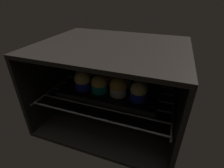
% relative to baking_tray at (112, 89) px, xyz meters
% --- Properties ---
extents(oven_cavity, '(0.59, 0.47, 0.37)m').
position_rel_baking_tray_xyz_m(oven_cavity, '(0.00, 0.04, 0.02)').
color(oven_cavity, black).
rests_on(oven_cavity, ground).
extents(oven_rack, '(0.55, 0.42, 0.01)m').
position_rel_baking_tray_xyz_m(oven_rack, '(0.00, -0.00, -0.01)').
color(oven_rack, '#4C494C').
rests_on(oven_rack, oven_cavity).
extents(baking_tray, '(0.42, 0.25, 0.02)m').
position_rel_baking_tray_xyz_m(baking_tray, '(0.00, 0.00, 0.00)').
color(baking_tray, black).
rests_on(baking_tray, oven_rack).
extents(muffin_row0_col0, '(0.07, 0.07, 0.09)m').
position_rel_baking_tray_xyz_m(muffin_row0_col0, '(-0.12, -0.04, 0.04)').
color(muffin_row0_col0, '#1928B7').
rests_on(muffin_row0_col0, baking_tray).
extents(muffin_row0_col1, '(0.07, 0.07, 0.08)m').
position_rel_baking_tray_xyz_m(muffin_row0_col1, '(-0.04, -0.04, 0.04)').
color(muffin_row0_col1, '#0C8C84').
rests_on(muffin_row0_col1, baking_tray).
extents(muffin_row0_col2, '(0.07, 0.07, 0.08)m').
position_rel_baking_tray_xyz_m(muffin_row0_col2, '(0.04, -0.04, 0.04)').
color(muffin_row0_col2, silver).
rests_on(muffin_row0_col2, baking_tray).
extents(muffin_row0_col3, '(0.07, 0.07, 0.08)m').
position_rel_baking_tray_xyz_m(muffin_row0_col3, '(0.13, -0.05, 0.04)').
color(muffin_row0_col3, '#1928B7').
rests_on(muffin_row0_col3, baking_tray).
extents(muffin_row1_col0, '(0.08, 0.08, 0.10)m').
position_rel_baking_tray_xyz_m(muffin_row1_col0, '(-0.13, 0.04, 0.05)').
color(muffin_row1_col0, '#0C8C84').
rests_on(muffin_row1_col0, baking_tray).
extents(muffin_row1_col1, '(0.07, 0.07, 0.08)m').
position_rel_baking_tray_xyz_m(muffin_row1_col1, '(-0.04, 0.05, 0.04)').
color(muffin_row1_col1, silver).
rests_on(muffin_row1_col1, baking_tray).
extents(muffin_row1_col2, '(0.07, 0.07, 0.08)m').
position_rel_baking_tray_xyz_m(muffin_row1_col2, '(0.04, 0.04, 0.04)').
color(muffin_row1_col2, silver).
rests_on(muffin_row1_col2, baking_tray).
extents(muffin_row1_col3, '(0.07, 0.07, 0.08)m').
position_rel_baking_tray_xyz_m(muffin_row1_col3, '(0.12, 0.04, 0.04)').
color(muffin_row1_col3, '#0C8C84').
rests_on(muffin_row1_col3, baking_tray).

